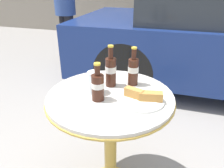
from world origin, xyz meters
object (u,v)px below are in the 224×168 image
lunch_plate_near (142,98)px  bistro_table (110,118)px  pedestrian (65,6)px  cola_bottle_center (111,70)px  drinking_glass (95,83)px  cola_bottle_left (133,70)px  cola_bottle_right (98,86)px

lunch_plate_near → bistro_table: bearing=173.5°
lunch_plate_near → pedestrian: bearing=125.3°
cola_bottle_center → lunch_plate_near: bearing=-32.1°
bistro_table → drinking_glass: bearing=-179.1°
cola_bottle_center → lunch_plate_near: 0.27m
cola_bottle_left → cola_bottle_center: size_ratio=0.94×
cola_bottle_center → cola_bottle_right: bearing=-94.8°
bistro_table → cola_bottle_left: bearing=60.6°
bistro_table → drinking_glass: drinking_glass is taller
cola_bottle_center → pedestrian: pedestrian is taller
drinking_glass → pedestrian: 2.77m
cola_bottle_center → pedestrian: size_ratio=0.15×
cola_bottle_left → pedestrian: size_ratio=0.14×
drinking_glass → cola_bottle_center: bearing=61.9°
cola_bottle_right → lunch_plate_near: 0.25m
cola_bottle_left → cola_bottle_center: bearing=-156.4°
bistro_table → lunch_plate_near: bearing=-6.5°
cola_bottle_right → lunch_plate_near: cola_bottle_right is taller
lunch_plate_near → pedestrian: 2.94m
bistro_table → cola_bottle_center: (-0.03, 0.11, 0.26)m
bistro_table → drinking_glass: (-0.09, -0.00, 0.22)m
cola_bottle_left → pedestrian: pedestrian is taller
cola_bottle_left → bistro_table: bearing=-119.4°
lunch_plate_near → cola_bottle_right: bearing=-167.6°
drinking_glass → cola_bottle_right: bearing=-57.0°
lunch_plate_near → drinking_glass: bearing=175.9°
drinking_glass → bistro_table: bearing=0.9°
drinking_glass → pedestrian: pedestrian is taller
bistro_table → pedestrian: pedestrian is taller
bistro_table → cola_bottle_right: 0.26m
bistro_table → lunch_plate_near: (0.18, -0.02, 0.18)m
cola_bottle_left → cola_bottle_right: size_ratio=1.13×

